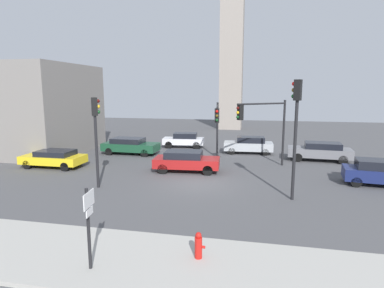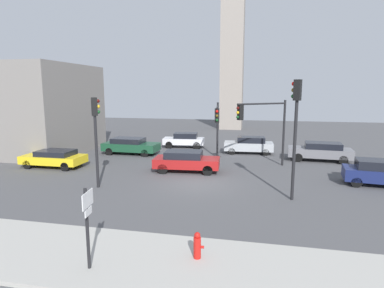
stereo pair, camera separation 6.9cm
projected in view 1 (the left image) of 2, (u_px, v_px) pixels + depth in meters
name	position (u px, v px, depth m)	size (l,w,h in m)	color
ground_plane	(198.00, 183.00, 19.28)	(84.40, 84.40, 0.00)	#4C4C4F
sidewalk_corner	(144.00, 262.00, 10.31)	(30.25, 3.87, 0.15)	#A8A59E
direction_sign	(89.00, 220.00, 9.55)	(0.18, 0.76, 2.52)	black
traffic_light_0	(217.00, 120.00, 24.17)	(0.66, 3.91, 4.53)	black
traffic_light_1	(262.00, 119.00, 22.45)	(3.36, 2.74, 4.80)	black
traffic_light_2	(296.00, 118.00, 15.75)	(0.49, 0.42, 6.00)	black
traffic_light_3	(96.00, 125.00, 17.90)	(0.49, 0.44, 5.10)	black
fire_hydrant	(198.00, 246.00, 10.34)	(0.34, 0.24, 0.88)	red
car_0	(130.00, 145.00, 28.02)	(4.82, 2.11, 1.40)	#19472D
car_1	(186.00, 161.00, 21.94)	(4.53, 2.18, 1.42)	maroon
car_2	(320.00, 151.00, 25.31)	(4.86, 2.25, 1.47)	slate
car_3	(379.00, 172.00, 18.74)	(4.11, 2.22, 1.50)	navy
car_4	(249.00, 145.00, 28.29)	(4.27, 1.93, 1.48)	#ADB2B7
car_5	(54.00, 158.00, 23.21)	(4.38, 1.98, 1.24)	yellow
car_6	(184.00, 140.00, 31.26)	(4.05, 2.02, 1.42)	silver
building_flank	(8.00, 109.00, 29.20)	(14.08, 9.34, 7.69)	gray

